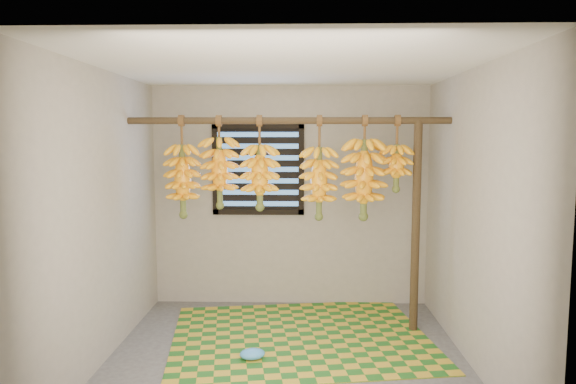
{
  "coord_description": "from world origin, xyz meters",
  "views": [
    {
      "loc": [
        0.12,
        -4.09,
        1.84
      ],
      "look_at": [
        0.0,
        0.55,
        1.35
      ],
      "focal_mm": 32.0,
      "sensor_mm": 36.0,
      "label": 1
    }
  ],
  "objects_px": {
    "banana_bunch_d": "(319,183)",
    "banana_bunch_f": "(396,168)",
    "plastic_bag": "(252,354)",
    "banana_bunch_c": "(260,177)",
    "banana_bunch_e": "(364,179)",
    "woven_mat": "(300,337)",
    "banana_bunch_a": "(183,181)",
    "support_post": "(416,228)",
    "banana_bunch_b": "(220,172)"
  },
  "relations": [
    {
      "from": "banana_bunch_b",
      "to": "banana_bunch_c",
      "type": "bearing_deg",
      "value": 0.0
    },
    {
      "from": "banana_bunch_f",
      "to": "banana_bunch_d",
      "type": "bearing_deg",
      "value": 180.0
    },
    {
      "from": "support_post",
      "to": "banana_bunch_a",
      "type": "height_order",
      "value": "banana_bunch_a"
    },
    {
      "from": "banana_bunch_b",
      "to": "banana_bunch_e",
      "type": "height_order",
      "value": "same"
    },
    {
      "from": "banana_bunch_a",
      "to": "banana_bunch_d",
      "type": "xyz_separation_m",
      "value": [
        1.29,
        -0.0,
        -0.02
      ]
    },
    {
      "from": "woven_mat",
      "to": "banana_bunch_a",
      "type": "distance_m",
      "value": 1.83
    },
    {
      "from": "support_post",
      "to": "banana_bunch_b",
      "type": "height_order",
      "value": "banana_bunch_b"
    },
    {
      "from": "woven_mat",
      "to": "banana_bunch_e",
      "type": "relative_size",
      "value": 2.41
    },
    {
      "from": "plastic_bag",
      "to": "banana_bunch_c",
      "type": "height_order",
      "value": "banana_bunch_c"
    },
    {
      "from": "banana_bunch_c",
      "to": "banana_bunch_f",
      "type": "bearing_deg",
      "value": 0.0
    },
    {
      "from": "woven_mat",
      "to": "banana_bunch_b",
      "type": "relative_size",
      "value": 2.69
    },
    {
      "from": "banana_bunch_e",
      "to": "banana_bunch_b",
      "type": "bearing_deg",
      "value": 180.0
    },
    {
      "from": "support_post",
      "to": "woven_mat",
      "type": "relative_size",
      "value": 0.86
    },
    {
      "from": "woven_mat",
      "to": "banana_bunch_d",
      "type": "height_order",
      "value": "banana_bunch_d"
    },
    {
      "from": "support_post",
      "to": "banana_bunch_b",
      "type": "xyz_separation_m",
      "value": [
        -1.85,
        0.0,
        0.52
      ]
    },
    {
      "from": "banana_bunch_b",
      "to": "plastic_bag",
      "type": "bearing_deg",
      "value": -62.69
    },
    {
      "from": "banana_bunch_c",
      "to": "banana_bunch_f",
      "type": "height_order",
      "value": "same"
    },
    {
      "from": "woven_mat",
      "to": "banana_bunch_d",
      "type": "distance_m",
      "value": 1.44
    },
    {
      "from": "support_post",
      "to": "banana_bunch_e",
      "type": "xyz_separation_m",
      "value": [
        -0.49,
        0.0,
        0.46
      ]
    },
    {
      "from": "support_post",
      "to": "banana_bunch_b",
      "type": "relative_size",
      "value": 2.31
    },
    {
      "from": "support_post",
      "to": "banana_bunch_a",
      "type": "bearing_deg",
      "value": 180.0
    },
    {
      "from": "banana_bunch_d",
      "to": "banana_bunch_f",
      "type": "bearing_deg",
      "value": 0.0
    },
    {
      "from": "banana_bunch_e",
      "to": "banana_bunch_f",
      "type": "relative_size",
      "value": 1.37
    },
    {
      "from": "banana_bunch_d",
      "to": "banana_bunch_e",
      "type": "height_order",
      "value": "same"
    },
    {
      "from": "banana_bunch_a",
      "to": "banana_bunch_f",
      "type": "height_order",
      "value": "same"
    },
    {
      "from": "plastic_bag",
      "to": "banana_bunch_f",
      "type": "relative_size",
      "value": 0.3
    },
    {
      "from": "plastic_bag",
      "to": "banana_bunch_e",
      "type": "xyz_separation_m",
      "value": [
        0.99,
        0.71,
        1.4
      ]
    },
    {
      "from": "support_post",
      "to": "banana_bunch_c",
      "type": "xyz_separation_m",
      "value": [
        -1.47,
        0.0,
        0.48
      ]
    },
    {
      "from": "plastic_bag",
      "to": "banana_bunch_a",
      "type": "distance_m",
      "value": 1.71
    },
    {
      "from": "support_post",
      "to": "banana_bunch_d",
      "type": "xyz_separation_m",
      "value": [
        -0.91,
        0.0,
        0.42
      ]
    },
    {
      "from": "woven_mat",
      "to": "banana_bunch_e",
      "type": "height_order",
      "value": "banana_bunch_e"
    },
    {
      "from": "support_post",
      "to": "banana_bunch_f",
      "type": "distance_m",
      "value": 0.6
    },
    {
      "from": "plastic_bag",
      "to": "banana_bunch_c",
      "type": "relative_size",
      "value": 0.24
    },
    {
      "from": "banana_bunch_a",
      "to": "banana_bunch_d",
      "type": "bearing_deg",
      "value": -0.0
    },
    {
      "from": "banana_bunch_a",
      "to": "banana_bunch_e",
      "type": "height_order",
      "value": "same"
    },
    {
      "from": "support_post",
      "to": "woven_mat",
      "type": "bearing_deg",
      "value": -169.36
    },
    {
      "from": "banana_bunch_c",
      "to": "banana_bunch_e",
      "type": "xyz_separation_m",
      "value": [
        0.98,
        0.0,
        -0.02
      ]
    },
    {
      "from": "support_post",
      "to": "plastic_bag",
      "type": "bearing_deg",
      "value": -154.43
    },
    {
      "from": "banana_bunch_a",
      "to": "banana_bunch_e",
      "type": "bearing_deg",
      "value": -0.0
    },
    {
      "from": "banana_bunch_c",
      "to": "banana_bunch_f",
      "type": "xyz_separation_m",
      "value": [
        1.28,
        0.0,
        0.09
      ]
    },
    {
      "from": "support_post",
      "to": "banana_bunch_b",
      "type": "distance_m",
      "value": 1.92
    },
    {
      "from": "banana_bunch_c",
      "to": "woven_mat",
      "type": "bearing_deg",
      "value": -27.99
    },
    {
      "from": "support_post",
      "to": "plastic_bag",
      "type": "relative_size",
      "value": 9.33
    },
    {
      "from": "banana_bunch_d",
      "to": "banana_bunch_f",
      "type": "height_order",
      "value": "same"
    },
    {
      "from": "support_post",
      "to": "banana_bunch_f",
      "type": "height_order",
      "value": "banana_bunch_f"
    },
    {
      "from": "banana_bunch_e",
      "to": "plastic_bag",
      "type": "bearing_deg",
      "value": -144.34
    },
    {
      "from": "banana_bunch_d",
      "to": "banana_bunch_f",
      "type": "xyz_separation_m",
      "value": [
        0.72,
        0.0,
        0.14
      ]
    },
    {
      "from": "plastic_bag",
      "to": "banana_bunch_d",
      "type": "height_order",
      "value": "banana_bunch_d"
    },
    {
      "from": "plastic_bag",
      "to": "banana_bunch_d",
      "type": "xyz_separation_m",
      "value": [
        0.57,
        0.71,
        1.37
      ]
    },
    {
      "from": "support_post",
      "to": "banana_bunch_a",
      "type": "relative_size",
      "value": 2.09
    }
  ]
}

